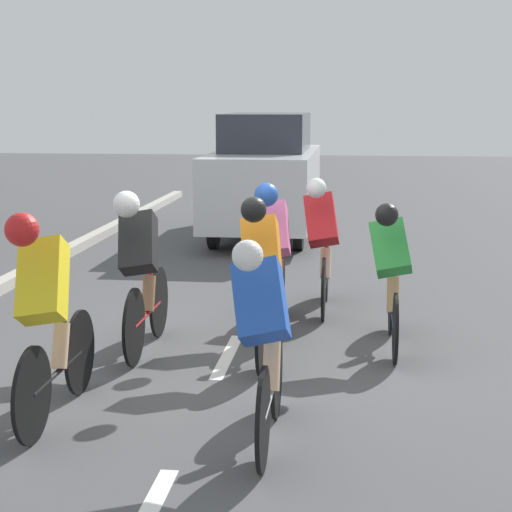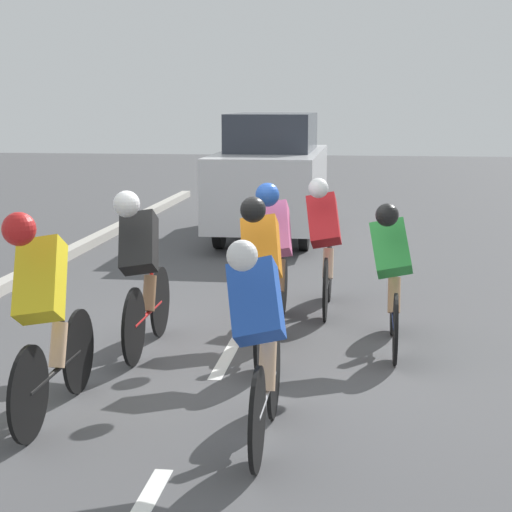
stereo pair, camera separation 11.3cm
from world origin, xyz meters
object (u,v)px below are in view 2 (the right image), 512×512
cyclist_pink (275,252)px  support_car (272,175)px  cyclist_blue (259,338)px  cyclist_yellow (44,309)px  cyclist_orange (263,274)px  cyclist_red (325,242)px  cyclist_green (392,273)px  cyclist_black (141,267)px

cyclist_pink → support_car: bearing=-83.3°
cyclist_blue → cyclist_yellow: cyclist_yellow is taller
cyclist_pink → cyclist_yellow: 3.08m
cyclist_orange → cyclist_red: bearing=-103.6°
cyclist_green → cyclist_orange: 1.24m
support_car → cyclist_pink: bearing=96.7°
cyclist_red → cyclist_blue: (0.24, 3.84, -0.04)m
cyclist_red → cyclist_yellow: bearing=62.4°
cyclist_green → cyclist_blue: bearing=68.7°
cyclist_black → cyclist_yellow: (0.25, 1.77, 0.02)m
cyclist_pink → support_car: size_ratio=0.38×
cyclist_green → support_car: support_car is taller
cyclist_black → cyclist_green: (-2.31, -0.36, -0.07)m
cyclist_black → cyclist_blue: size_ratio=1.03×
cyclist_green → cyclist_red: size_ratio=1.01×
cyclist_green → cyclist_yellow: cyclist_yellow is taller
cyclist_red → cyclist_pink: cyclist_pink is taller
cyclist_green → cyclist_blue: cyclist_blue is taller
cyclist_black → cyclist_green: 2.33m
cyclist_orange → cyclist_green: bearing=-158.5°
cyclist_orange → support_car: support_car is taller
cyclist_green → cyclist_orange: cyclist_orange is taller
cyclist_yellow → cyclist_blue: bearing=169.8°
cyclist_green → cyclist_red: bearing=-64.0°
cyclist_black → cyclist_pink: bearing=-139.5°
cyclist_blue → support_car: support_car is taller
cyclist_blue → cyclist_green: bearing=-111.3°
cyclist_orange → cyclist_yellow: 2.18m
cyclist_green → cyclist_red: 1.59m
cyclist_green → cyclist_orange: size_ratio=0.97×
cyclist_blue → cyclist_yellow: bearing=-10.2°
cyclist_pink → cyclist_red: bearing=-119.9°
cyclist_yellow → support_car: 8.98m
cyclist_orange → cyclist_pink: (0.01, -1.08, 0.02)m
support_car → cyclist_orange: bearing=95.8°
cyclist_black → cyclist_blue: (-1.37, 2.06, -0.06)m
cyclist_yellow → cyclist_orange: bearing=-130.1°
cyclist_red → cyclist_blue: cyclist_red is taller
cyclist_black → cyclist_orange: (-1.15, 0.10, -0.02)m
cyclist_black → cyclist_red: cyclist_black is taller
cyclist_black → cyclist_pink: cyclist_black is taller
cyclist_blue → support_car: 9.30m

